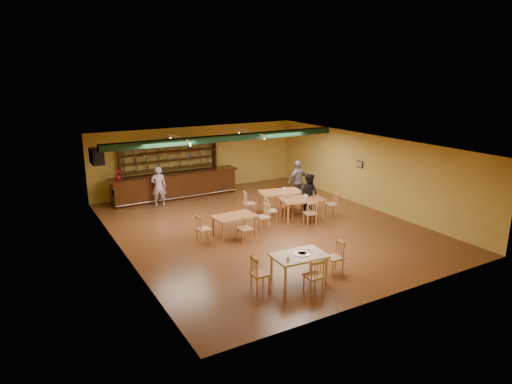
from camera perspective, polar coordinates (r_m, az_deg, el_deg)
floor at (r=16.18m, az=0.95°, el=-4.43°), size 12.00×12.00×0.00m
ceiling_beam at (r=17.88m, az=-3.64°, el=6.93°), size 10.00×0.30×0.25m
track_rail_left at (r=17.72m, az=-9.77°, el=6.89°), size 0.05×2.50×0.05m
track_rail_right at (r=19.04m, az=-0.64°, el=7.68°), size 0.05×2.50×0.05m
ac_unit at (r=17.81m, az=-19.70°, el=4.33°), size 0.34×0.70×0.48m
picture_left at (r=14.84m, az=-17.81°, el=-0.13°), size 0.04×0.34×0.28m
picture_right at (r=19.02m, az=13.18°, el=3.48°), size 0.04×0.34×0.28m
bar_counter at (r=19.91m, az=-10.29°, el=0.80°), size 5.78×0.85×1.13m
back_bar_hutch at (r=20.36m, az=-10.97°, el=2.75°), size 4.47×0.40×2.28m
poinsettia at (r=19.09m, az=-17.30°, el=2.14°), size 0.31×0.31×0.43m
dining_table_b at (r=17.77m, az=3.14°, el=-1.23°), size 1.84×1.33×0.83m
dining_table_c at (r=15.24m, az=-2.78°, el=-4.29°), size 1.47×0.93×0.71m
dining_table_d at (r=16.96m, az=5.90°, el=-2.15°), size 1.77×1.26×0.80m
near_table at (r=12.07m, az=5.51°, el=-9.66°), size 1.47×1.00×0.76m
pizza_tray at (r=11.97m, az=5.95°, el=-7.88°), size 0.43×0.43×0.01m
parmesan_shaker at (r=11.55m, az=4.14°, el=-8.48°), size 0.08×0.08×0.11m
napkin_stack at (r=12.26m, az=6.37°, el=-7.29°), size 0.24×0.21×0.03m
pizza_server at (r=12.09m, az=6.40°, el=-7.61°), size 0.33×0.20×0.00m
side_plate at (r=12.08m, az=8.28°, el=-7.75°), size 0.23×0.23×0.01m
patron_bar at (r=18.78m, az=-12.37°, el=0.70°), size 0.70×0.56×1.69m
patron_right_a at (r=17.47m, az=6.79°, el=-0.24°), size 0.83×0.94×1.63m
patron_right_b at (r=19.07m, az=5.38°, el=1.36°), size 1.09×0.55×1.79m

